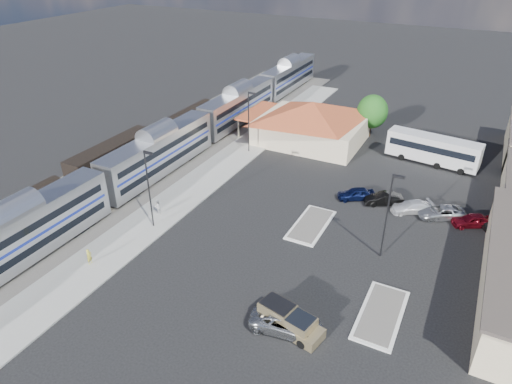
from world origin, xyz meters
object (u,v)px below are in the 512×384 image
at_px(coach_bus, 433,148).
at_px(suv, 286,322).
at_px(pickup_truck, 290,321).
at_px(station_depot, 311,122).

bearing_deg(coach_bus, suv, 179.40).
height_order(suv, coach_bus, coach_bus).
relative_size(pickup_truck, suv, 1.01).
xyz_separation_m(station_depot, pickup_truck, (12.43, -36.88, -2.22)).
bearing_deg(station_depot, pickup_truck, -71.38).
distance_m(pickup_truck, coach_bus, 37.34).
bearing_deg(suv, station_depot, 9.66).
bearing_deg(suv, coach_bus, -16.90).
bearing_deg(station_depot, suv, -71.74).
bearing_deg(station_depot, coach_bus, 0.21).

